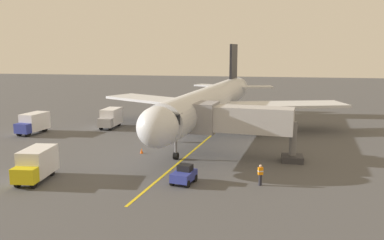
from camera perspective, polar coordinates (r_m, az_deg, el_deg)
ground_plane at (r=52.81m, az=1.99°, el=-1.66°), size 220.00×220.00×0.00m
apron_lead_in_line at (r=46.47m, az=1.49°, el=-3.26°), size 4.57×39.79×0.01m
airplane at (r=51.87m, az=2.64°, el=2.61°), size 34.60×40.34×11.50m
jet_bridge at (r=39.87m, az=6.16°, el=-0.02°), size 11.51×4.01×5.40m
ground_crew_marshaller at (r=32.50m, az=9.68°, el=-7.65°), size 0.46×0.38×1.71m
ground_crew_wing_walker at (r=46.97m, az=-4.27°, el=-2.04°), size 0.45×0.47×1.71m
tug_near_nose at (r=32.56m, az=-1.15°, el=-7.81°), size 1.96×2.56×1.50m
box_truck_portside at (r=56.26m, az=-11.49°, el=0.30°), size 2.00×4.60×2.62m
box_truck_starboard_side at (r=35.44m, az=-21.29°, el=-5.87°), size 2.35×4.75×2.62m
box_truck_rear_apron at (r=55.17m, az=-21.66°, el=-0.40°), size 2.51×4.81×2.62m
safety_cone_nose_left at (r=42.11m, az=-7.16°, el=-4.36°), size 0.32×0.32×0.55m
safety_cone_nose_right at (r=33.08m, az=-0.39°, el=-8.30°), size 0.32×0.32×0.55m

